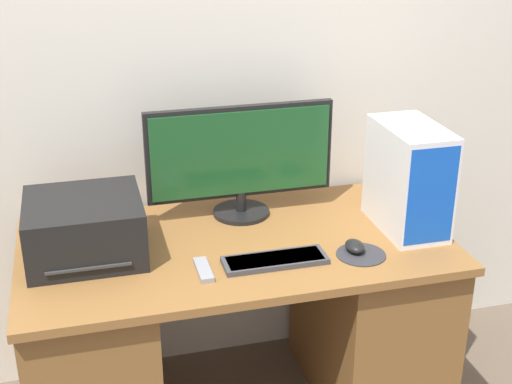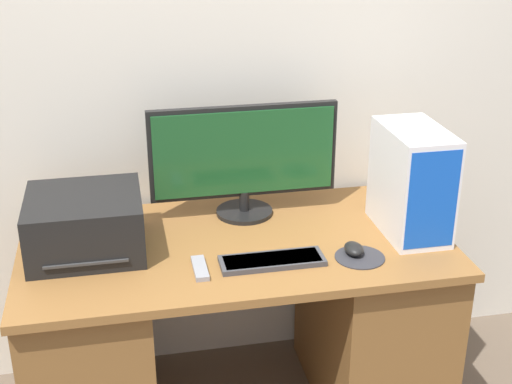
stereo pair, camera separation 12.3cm
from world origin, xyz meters
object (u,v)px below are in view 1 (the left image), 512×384
at_px(keyboard, 275,260).
at_px(printer, 85,228).
at_px(mouse, 355,246).
at_px(monitor, 241,157).
at_px(computer_tower, 409,178).
at_px(remote_control, 204,270).

relative_size(keyboard, printer, 0.91).
bearing_deg(mouse, monitor, 126.97).
bearing_deg(mouse, computer_tower, 28.40).
bearing_deg(mouse, keyboard, -179.58).
distance_m(monitor, printer, 0.61).
relative_size(monitor, computer_tower, 1.81).
xyz_separation_m(mouse, computer_tower, (0.25, 0.13, 0.17)).
xyz_separation_m(monitor, keyboard, (0.02, -0.40, -0.22)).
height_order(keyboard, printer, printer).
bearing_deg(printer, computer_tower, -4.10).
height_order(monitor, printer, monitor).
relative_size(monitor, mouse, 7.77).
xyz_separation_m(printer, remote_control, (0.35, -0.22, -0.09)).
bearing_deg(remote_control, mouse, 0.18).
height_order(mouse, printer, printer).
height_order(computer_tower, printer, computer_tower).
xyz_separation_m(monitor, remote_control, (-0.22, -0.40, -0.22)).
relative_size(monitor, printer, 1.83).
height_order(computer_tower, remote_control, computer_tower).
relative_size(mouse, remote_control, 0.60).
relative_size(monitor, keyboard, 2.01).
distance_m(keyboard, mouse, 0.28).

